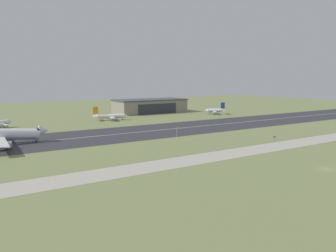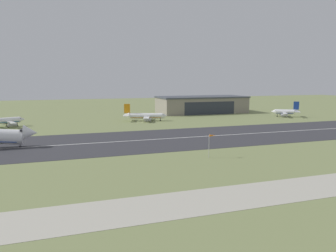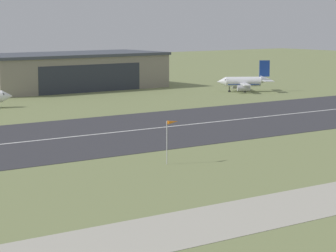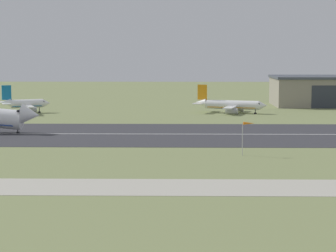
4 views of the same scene
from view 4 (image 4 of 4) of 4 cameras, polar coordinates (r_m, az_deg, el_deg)
ground_plane at (r=123.73m, az=14.05°, el=-3.66°), size 670.54×670.54×0.00m
runway_strip at (r=171.77m, az=10.36°, el=-0.72°), size 430.54×46.82×0.06m
runway_centreline at (r=171.77m, az=10.36°, el=-0.71°), size 387.49×0.70×0.01m
airplane_parked_centre at (r=231.75m, az=-12.29°, el=1.89°), size 18.22×20.31×9.76m
airplane_parked_east at (r=227.37m, az=5.51°, el=1.83°), size 25.89×19.54×9.72m
windsock_pole at (r=135.73m, az=6.99°, el=0.05°), size 2.59×0.88×6.99m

